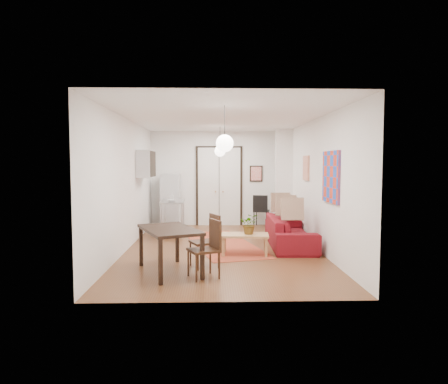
{
  "coord_description": "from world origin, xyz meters",
  "views": [
    {
      "loc": [
        -0.22,
        -8.87,
        1.89
      ],
      "look_at": [
        0.06,
        0.35,
        1.25
      ],
      "focal_mm": 32.0,
      "sensor_mm": 36.0,
      "label": 1
    }
  ],
  "objects_px": {
    "kitchen_counter": "(173,213)",
    "fridge": "(171,201)",
    "coffee_table": "(245,237)",
    "dining_table": "(170,233)",
    "sofa": "(290,232)",
    "dining_chair_near": "(204,236)",
    "dining_chair_far": "(204,243)",
    "black_side_chair": "(261,208)"
  },
  "relations": [
    {
      "from": "dining_chair_near",
      "to": "sofa",
      "type": "bearing_deg",
      "value": 107.91
    },
    {
      "from": "kitchen_counter",
      "to": "dining_table",
      "type": "distance_m",
      "value": 3.71
    },
    {
      "from": "dining_chair_near",
      "to": "dining_chair_far",
      "type": "distance_m",
      "value": 0.7
    },
    {
      "from": "dining_table",
      "to": "dining_chair_far",
      "type": "xyz_separation_m",
      "value": [
        0.6,
        -0.25,
        -0.13
      ]
    },
    {
      "from": "dining_table",
      "to": "black_side_chair",
      "type": "height_order",
      "value": "black_side_chair"
    },
    {
      "from": "dining_table",
      "to": "dining_chair_far",
      "type": "distance_m",
      "value": 0.66
    },
    {
      "from": "kitchen_counter",
      "to": "fridge",
      "type": "bearing_deg",
      "value": 96.15
    },
    {
      "from": "sofa",
      "to": "dining_chair_near",
      "type": "relative_size",
      "value": 2.42
    },
    {
      "from": "dining_chair_near",
      "to": "dining_chair_far",
      "type": "height_order",
      "value": "same"
    },
    {
      "from": "dining_table",
      "to": "dining_chair_far",
      "type": "relative_size",
      "value": 1.67
    },
    {
      "from": "sofa",
      "to": "dining_table",
      "type": "distance_m",
      "value": 3.34
    },
    {
      "from": "sofa",
      "to": "fridge",
      "type": "height_order",
      "value": "fridge"
    },
    {
      "from": "kitchen_counter",
      "to": "dining_chair_far",
      "type": "distance_m",
      "value": 4.06
    },
    {
      "from": "sofa",
      "to": "kitchen_counter",
      "type": "bearing_deg",
      "value": 63.17
    },
    {
      "from": "fridge",
      "to": "dining_chair_near",
      "type": "xyz_separation_m",
      "value": [
        1.1,
        -4.66,
        -0.24
      ]
    },
    {
      "from": "black_side_chair",
      "to": "dining_chair_far",
      "type": "bearing_deg",
      "value": 90.29
    },
    {
      "from": "kitchen_counter",
      "to": "dining_table",
      "type": "xyz_separation_m",
      "value": [
        0.3,
        -3.7,
        0.09
      ]
    },
    {
      "from": "dining_chair_near",
      "to": "kitchen_counter",
      "type": "bearing_deg",
      "value": 172.27
    },
    {
      "from": "dining_table",
      "to": "dining_chair_near",
      "type": "distance_m",
      "value": 0.76
    },
    {
      "from": "fridge",
      "to": "dining_chair_far",
      "type": "height_order",
      "value": "fridge"
    },
    {
      "from": "coffee_table",
      "to": "dining_table",
      "type": "distance_m",
      "value": 1.96
    },
    {
      "from": "kitchen_counter",
      "to": "dining_chair_far",
      "type": "bearing_deg",
      "value": -79.01
    },
    {
      "from": "coffee_table",
      "to": "fridge",
      "type": "distance_m",
      "value": 4.28
    },
    {
      "from": "kitchen_counter",
      "to": "dining_chair_near",
      "type": "distance_m",
      "value": 3.38
    },
    {
      "from": "kitchen_counter",
      "to": "black_side_chair",
      "type": "bearing_deg",
      "value": 28.66
    },
    {
      "from": "kitchen_counter",
      "to": "fridge",
      "type": "xyz_separation_m",
      "value": [
        -0.2,
        1.41,
        0.2
      ]
    },
    {
      "from": "fridge",
      "to": "kitchen_counter",
      "type": "bearing_deg",
      "value": -79.33
    },
    {
      "from": "kitchen_counter",
      "to": "fridge",
      "type": "distance_m",
      "value": 1.44
    },
    {
      "from": "coffee_table",
      "to": "sofa",
      "type": "bearing_deg",
      "value": 36.52
    },
    {
      "from": "kitchen_counter",
      "to": "dining_chair_near",
      "type": "relative_size",
      "value": 1.27
    },
    {
      "from": "kitchen_counter",
      "to": "dining_chair_near",
      "type": "height_order",
      "value": "dining_chair_near"
    },
    {
      "from": "fridge",
      "to": "dining_chair_far",
      "type": "distance_m",
      "value": 5.48
    },
    {
      "from": "coffee_table",
      "to": "fridge",
      "type": "xyz_separation_m",
      "value": [
        -1.93,
        3.79,
        0.42
      ]
    },
    {
      "from": "coffee_table",
      "to": "dining_chair_far",
      "type": "bearing_deg",
      "value": -117.74
    },
    {
      "from": "dining_table",
      "to": "black_side_chair",
      "type": "bearing_deg",
      "value": 66.68
    },
    {
      "from": "sofa",
      "to": "kitchen_counter",
      "type": "height_order",
      "value": "kitchen_counter"
    },
    {
      "from": "sofa",
      "to": "coffee_table",
      "type": "distance_m",
      "value": 1.38
    },
    {
      "from": "sofa",
      "to": "coffee_table",
      "type": "bearing_deg",
      "value": 128.51
    },
    {
      "from": "sofa",
      "to": "kitchen_counter",
      "type": "xyz_separation_m",
      "value": [
        -2.84,
        1.56,
        0.26
      ]
    },
    {
      "from": "fridge",
      "to": "dining_chair_far",
      "type": "xyz_separation_m",
      "value": [
        1.1,
        -5.36,
        -0.24
      ]
    },
    {
      "from": "fridge",
      "to": "black_side_chair",
      "type": "relative_size",
      "value": 1.65
    },
    {
      "from": "dining_chair_near",
      "to": "coffee_table",
      "type": "bearing_deg",
      "value": 113.25
    }
  ]
}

